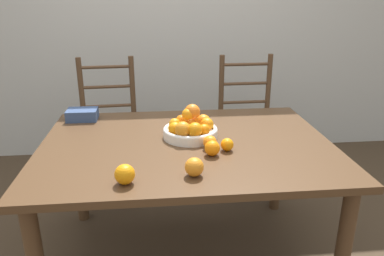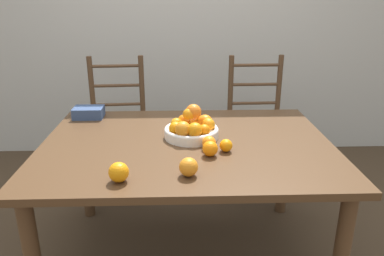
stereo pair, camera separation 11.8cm
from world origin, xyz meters
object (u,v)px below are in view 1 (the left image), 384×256
object	(u,v)px
orange_loose_0	(125,174)
fruit_bowl	(191,128)
orange_loose_3	(212,148)
orange_loose_2	(193,167)
chair_left	(109,130)
chair_right	(248,125)
orange_loose_1	(227,145)
book_stack	(82,115)
orange_loose_4	(210,142)

from	to	relation	value
orange_loose_0	fruit_bowl	bearing A→B (deg)	57.15
orange_loose_0	orange_loose_3	xyz separation A→B (m)	(0.39, 0.24, -0.00)
fruit_bowl	orange_loose_3	bearing A→B (deg)	-72.42
orange_loose_0	orange_loose_2	size ratio (longest dim) A/B	1.03
orange_loose_2	chair_left	xyz separation A→B (m)	(-0.50, 1.27, -0.28)
orange_loose_3	chair_left	distance (m)	1.26
orange_loose_3	chair_right	bearing A→B (deg)	67.21
orange_loose_1	orange_loose_2	xyz separation A→B (m)	(-0.19, -0.25, 0.01)
chair_right	book_stack	xyz separation A→B (m)	(-1.15, -0.47, 0.28)
orange_loose_1	orange_loose_2	distance (m)	0.31
orange_loose_2	orange_loose_4	world-z (taller)	orange_loose_2
fruit_bowl	book_stack	distance (m)	0.72
fruit_bowl	orange_loose_2	distance (m)	0.45
fruit_bowl	orange_loose_2	bearing A→B (deg)	-94.15
orange_loose_0	orange_loose_4	distance (m)	0.51
orange_loose_2	book_stack	bearing A→B (deg)	126.53
orange_loose_0	chair_right	world-z (taller)	chair_right
orange_loose_4	chair_left	distance (m)	1.20
orange_loose_3	chair_left	size ratio (longest dim) A/B	0.07
fruit_bowl	chair_right	world-z (taller)	chair_right
fruit_bowl	orange_loose_4	size ratio (longest dim) A/B	4.23
fruit_bowl	book_stack	size ratio (longest dim) A/B	1.61
orange_loose_2	orange_loose_3	size ratio (longest dim) A/B	1.10
fruit_bowl	chair_right	distance (m)	1.02
fruit_bowl	orange_loose_2	world-z (taller)	fruit_bowl
chair_left	book_stack	distance (m)	0.55
chair_right	orange_loose_4	bearing A→B (deg)	-115.58
orange_loose_3	orange_loose_4	distance (m)	0.08
chair_left	fruit_bowl	bearing A→B (deg)	-60.79
orange_loose_1	chair_right	distance (m)	1.12
fruit_bowl	orange_loose_3	size ratio (longest dim) A/B	3.92
orange_loose_4	book_stack	size ratio (longest dim) A/B	0.38
orange_loose_1	book_stack	xyz separation A→B (m)	(-0.78, 0.55, 0.00)
orange_loose_0	orange_loose_1	bearing A→B (deg)	31.47
orange_loose_2	chair_left	world-z (taller)	chair_left
chair_right	book_stack	size ratio (longest dim) A/B	5.60
fruit_bowl	chair_right	xyz separation A→B (m)	(0.53, 0.82, -0.30)
fruit_bowl	chair_left	world-z (taller)	chair_left
orange_loose_1	orange_loose_3	bearing A→B (deg)	-149.21
fruit_bowl	chair_right	size ratio (longest dim) A/B	0.29
chair_right	book_stack	bearing A→B (deg)	-159.20
orange_loose_2	orange_loose_4	distance (m)	0.30
orange_loose_0	orange_loose_3	bearing A→B (deg)	31.61
orange_loose_0	orange_loose_1	xyz separation A→B (m)	(0.47, 0.29, -0.01)
orange_loose_2	chair_left	size ratio (longest dim) A/B	0.08
orange_loose_0	orange_loose_1	world-z (taller)	orange_loose_0
orange_loose_4	book_stack	distance (m)	0.88
fruit_bowl	book_stack	xyz separation A→B (m)	(-0.63, 0.35, -0.02)
orange_loose_1	chair_left	bearing A→B (deg)	124.25
book_stack	orange_loose_1	bearing A→B (deg)	-35.14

